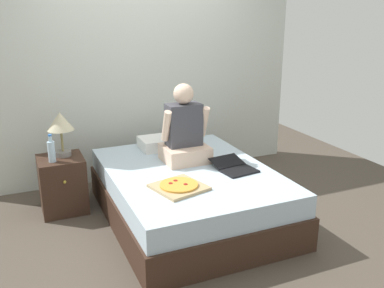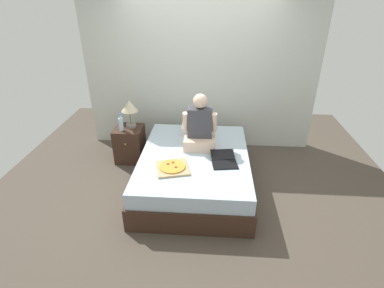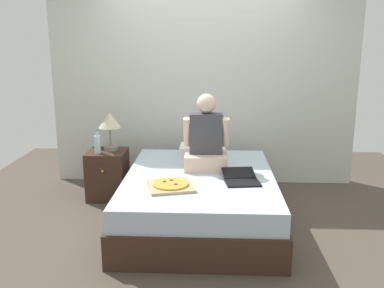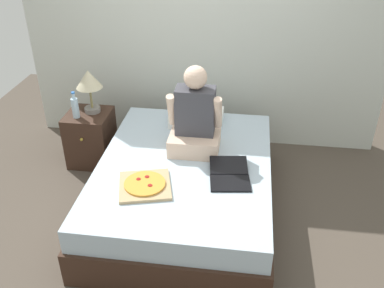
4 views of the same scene
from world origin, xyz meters
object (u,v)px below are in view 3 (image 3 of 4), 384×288
at_px(bed, 200,199).
at_px(water_bottle, 97,144).
at_px(laptop, 241,179).
at_px(pizza_box, 171,185).
at_px(lamp_on_left_nightstand, 110,123).
at_px(person_seated, 206,141).
at_px(nightstand_left, 108,174).

relative_size(bed, water_bottle, 7.30).
relative_size(laptop, pizza_box, 0.93).
xyz_separation_m(lamp_on_left_nightstand, person_seated, (1.12, -0.47, -0.09)).
xyz_separation_m(nightstand_left, laptop, (1.51, -0.86, 0.25)).
xyz_separation_m(lamp_on_left_nightstand, water_bottle, (-0.12, -0.14, -0.22)).
distance_m(lamp_on_left_nightstand, water_bottle, 0.28).
relative_size(bed, lamp_on_left_nightstand, 4.48).
distance_m(laptop, pizza_box, 0.69).
xyz_separation_m(laptop, pizza_box, (-0.66, -0.20, -0.00)).
bearing_deg(laptop, water_bottle, 154.00).
relative_size(nightstand_left, water_bottle, 2.05).
bearing_deg(nightstand_left, water_bottle, -131.65).
height_order(lamp_on_left_nightstand, water_bottle, lamp_on_left_nightstand).
distance_m(lamp_on_left_nightstand, person_seated, 1.22).
height_order(person_seated, laptop, person_seated).
height_order(water_bottle, laptop, water_bottle).
relative_size(bed, laptop, 4.44).
bearing_deg(pizza_box, person_seated, 63.74).
bearing_deg(water_bottle, lamp_on_left_nightstand, 49.40).
bearing_deg(lamp_on_left_nightstand, person_seated, -22.89).
distance_m(bed, laptop, 0.53).
distance_m(bed, lamp_on_left_nightstand, 1.44).
relative_size(lamp_on_left_nightstand, laptop, 0.99).
bearing_deg(lamp_on_left_nightstand, nightstand_left, -128.63).
bearing_deg(water_bottle, person_seated, -15.05).
bearing_deg(person_seated, water_bottle, 164.95).
bearing_deg(nightstand_left, pizza_box, -51.37).
bearing_deg(person_seated, pizza_box, -116.26).
bearing_deg(lamp_on_left_nightstand, bed, -34.12).
bearing_deg(pizza_box, bed, 56.69).
height_order(lamp_on_left_nightstand, person_seated, person_seated).
distance_m(nightstand_left, person_seated, 1.34).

